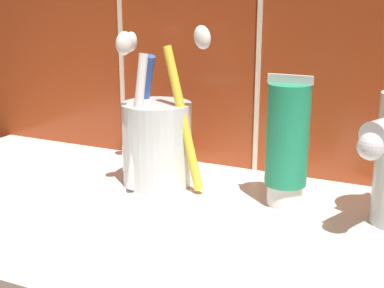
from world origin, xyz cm
name	(u,v)px	position (x,y,z in cm)	size (l,w,h in cm)	color
sink_counter	(183,226)	(0.00, 0.00, 1.00)	(68.90, 30.86, 2.00)	silver
toothbrush_cup	(157,139)	(-6.20, 6.46, 6.79)	(13.14, 9.78, 16.69)	silver
toothpaste_tube	(287,143)	(7.47, 6.49, 8.06)	(4.11, 3.92, 12.35)	white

